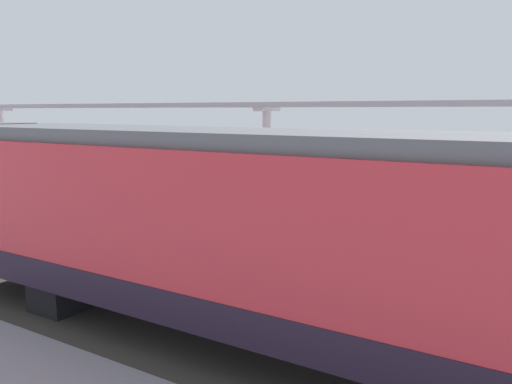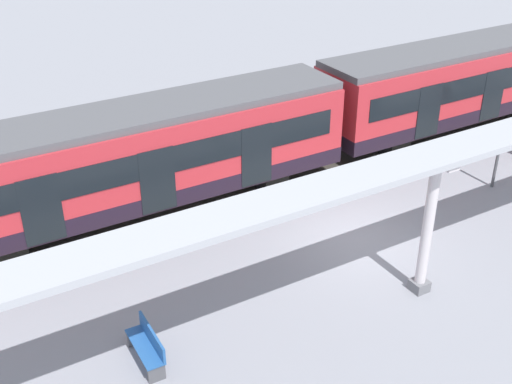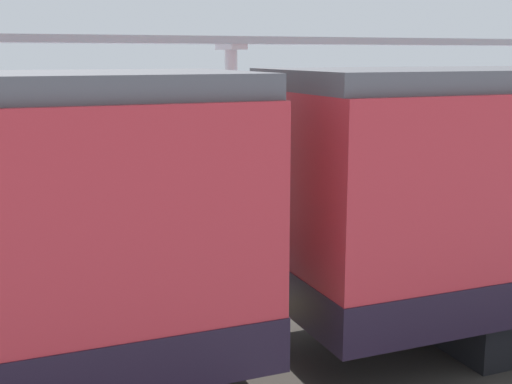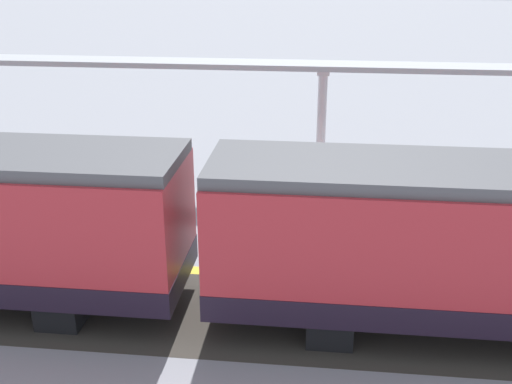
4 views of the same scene
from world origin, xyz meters
name	(u,v)px [view 2 (image 2 of 4)]	position (x,y,z in m)	size (l,w,h in m)	color
ground_plane	(358,240)	(0.00, 0.00, 0.00)	(176.00, 176.00, 0.00)	gray
tactile_edge_strip	(301,197)	(-3.01, 0.00, 0.00)	(0.37, 36.83, 0.01)	gold
trackbed	(272,176)	(-4.80, 0.00, 0.00)	(3.20, 48.83, 0.01)	#38332D
train_near_carriage	(140,160)	(-4.79, -4.79, 1.83)	(2.65, 13.49, 3.48)	#BB2A33
train_far_carriage	(468,82)	(-4.79, 9.28, 1.83)	(2.65, 13.49, 3.48)	#BB2A33
canopy_pillar_second	(428,227)	(2.75, -0.15, 1.96)	(1.10, 0.44, 3.87)	slate
canopy_beam	(439,155)	(2.75, -0.14, 3.95)	(1.20, 29.66, 0.16)	#A8AAB2
bench_near_end	(148,346)	(1.57, -7.29, 0.44)	(1.51, 0.49, 0.86)	#235599
platform_info_sign	(499,152)	(-0.29, 6.05, 1.33)	(0.56, 0.10, 2.20)	#4C4C51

